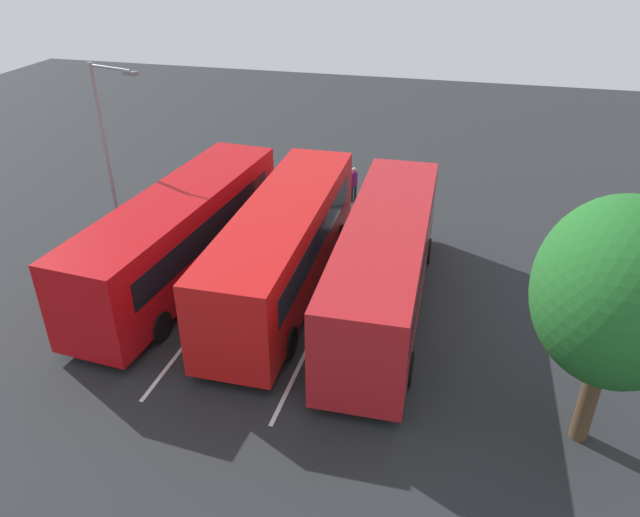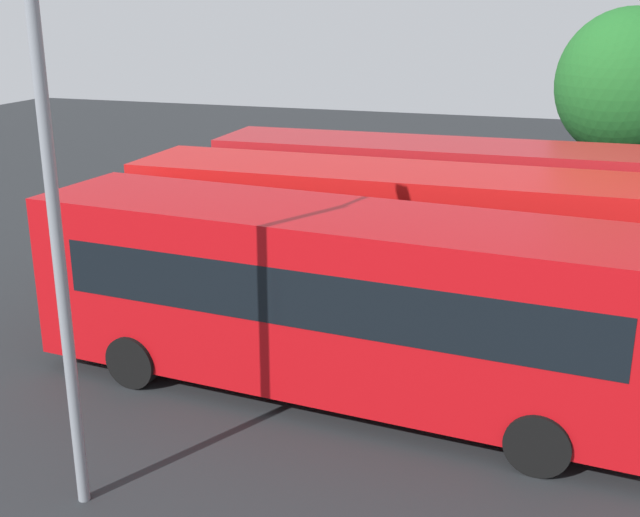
{
  "view_description": "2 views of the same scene",
  "coord_description": "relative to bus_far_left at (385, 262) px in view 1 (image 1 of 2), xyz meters",
  "views": [
    {
      "loc": [
        -17.25,
        -5.64,
        11.25
      ],
      "look_at": [
        -0.76,
        -1.48,
        1.69
      ],
      "focal_mm": 33.69,
      "sensor_mm": 36.0,
      "label": 1
    },
    {
      "loc": [
        -3.93,
        15.51,
        6.47
      ],
      "look_at": [
        1.04,
        0.44,
        1.35
      ],
      "focal_mm": 44.51,
      "sensor_mm": 36.0,
      "label": 2
    }
  ],
  "objects": [
    {
      "name": "street_lamp",
      "position": [
        2.61,
        11.03,
        2.22
      ],
      "size": [
        0.75,
        2.24,
        6.9
      ],
      "rotation": [
        0.0,
        0.0,
        -1.83
      ],
      "color": "gray",
      "rests_on": "ground"
    },
    {
      "name": "bus_far_left",
      "position": [
        0.0,
        0.0,
        0.0
      ],
      "size": [
        10.97,
        2.77,
        3.24
      ],
      "rotation": [
        0.0,
        0.0,
        0.02
      ],
      "color": "#AD191E",
      "rests_on": "ground"
    },
    {
      "name": "lane_stripe_inner_left",
      "position": [
        0.61,
        5.41,
        -1.78
      ],
      "size": [
        13.3,
        0.47,
        0.01
      ],
      "primitive_type": "cube",
      "rotation": [
        0.0,
        0.0,
        -0.03
      ],
      "color": "silver",
      "rests_on": "ground"
    },
    {
      "name": "depot_tree",
      "position": [
        -4.46,
        -5.65,
        2.47
      ],
      "size": [
        4.1,
        3.69,
        6.42
      ],
      "color": "#4C3823",
      "rests_on": "ground"
    },
    {
      "name": "ground_plane",
      "position": [
        0.61,
        3.58,
        -1.78
      ],
      "size": [
        66.56,
        66.56,
        0.0
      ],
      "primitive_type": "plane",
      "color": "#232628"
    },
    {
      "name": "lane_stripe_outer_left",
      "position": [
        0.61,
        1.75,
        -1.78
      ],
      "size": [
        13.3,
        0.47,
        0.01
      ],
      "primitive_type": "cube",
      "rotation": [
        0.0,
        0.0,
        -0.03
      ],
      "color": "silver",
      "rests_on": "ground"
    },
    {
      "name": "bus_center_right",
      "position": [
        0.24,
        7.19,
        0.0
      ],
      "size": [
        11.09,
        3.39,
        3.24
      ],
      "rotation": [
        0.0,
        0.0,
        -0.09
      ],
      "color": "#B70C11",
      "rests_on": "ground"
    },
    {
      "name": "bus_center_left",
      "position": [
        0.36,
        3.48,
        0.0
      ],
      "size": [
        10.94,
        2.68,
        3.24
      ],
      "rotation": [
        0.0,
        0.0,
        0.01
      ],
      "color": "red",
      "rests_on": "ground"
    },
    {
      "name": "pedestrian",
      "position": [
        8.34,
        2.66,
        -0.81
      ],
      "size": [
        0.44,
        0.44,
        1.66
      ],
      "rotation": [
        0.0,
        0.0,
        3.7
      ],
      "color": "#232833",
      "rests_on": "ground"
    }
  ]
}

